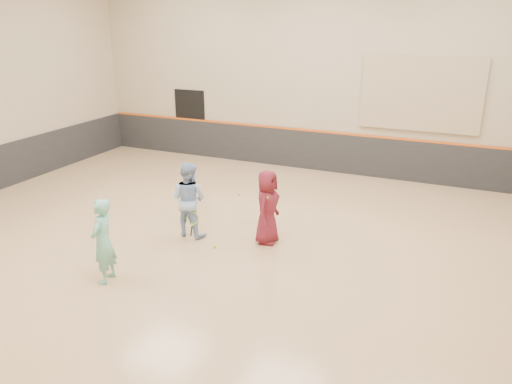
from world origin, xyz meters
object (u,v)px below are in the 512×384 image
at_px(spare_racket, 190,199).
at_px(instructor, 189,199).
at_px(girl, 103,241).
at_px(young_man, 267,207).

bearing_deg(spare_racket, instructor, -59.06).
height_order(girl, spare_racket, girl).
xyz_separation_m(girl, young_man, (2.02, 2.68, 0.00)).
distance_m(instructor, young_man, 1.71).
xyz_separation_m(girl, instructor, (0.34, 2.34, 0.03)).
xyz_separation_m(girl, spare_racket, (-0.71, 4.10, -0.71)).
distance_m(girl, spare_racket, 4.22).
height_order(instructor, young_man, instructor).
height_order(young_man, spare_racket, young_man).
bearing_deg(young_man, girl, 141.35).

